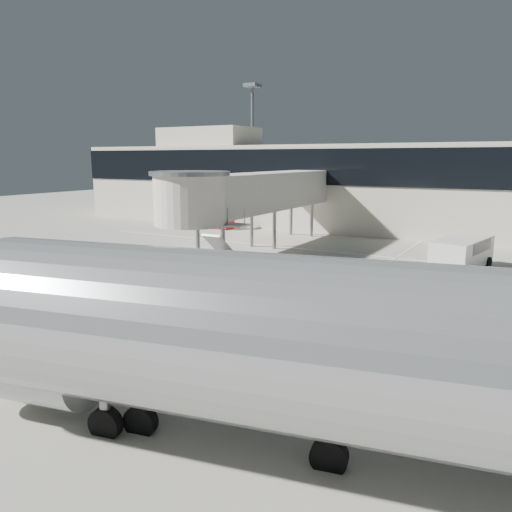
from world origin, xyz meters
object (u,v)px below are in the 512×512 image
object	(u,v)px
ground_worker	(182,299)
aircraft	(332,350)
box_cart_near	(154,306)
box_cart_far	(75,288)
baggage_tug	(292,282)
belt_loader	(215,221)
suitcase_cart	(355,292)
minivan	(463,251)

from	to	relation	value
ground_worker	aircraft	world-z (taller)	aircraft
box_cart_near	box_cart_far	xyz separation A→B (m)	(-5.29, 0.26, 0.09)
baggage_tug	box_cart_near	xyz separation A→B (m)	(-3.61, -6.30, -0.14)
baggage_tug	aircraft	distance (m)	14.66
belt_loader	aircraft	size ratio (longest dim) A/B	0.20
box_cart_near	belt_loader	bearing A→B (deg)	134.58
box_cart_far	aircraft	size ratio (longest dim) A/B	0.18
suitcase_cart	ground_worker	bearing A→B (deg)	-111.25
baggage_tug	suitcase_cart	world-z (taller)	baggage_tug
baggage_tug	belt_loader	world-z (taller)	belt_loader
belt_loader	box_cart_far	bearing A→B (deg)	-69.08
baggage_tug	suitcase_cart	size ratio (longest dim) A/B	0.70
box_cart_near	belt_loader	world-z (taller)	belt_loader
belt_loader	ground_worker	bearing A→B (deg)	-56.18
box_cart_far	ground_worker	distance (m)	6.80
minivan	belt_loader	distance (m)	25.12
suitcase_cart	box_cart_near	size ratio (longest dim) A/B	1.21
ground_worker	belt_loader	bearing A→B (deg)	113.92
baggage_tug	suitcase_cart	bearing A→B (deg)	-18.17
aircraft	ground_worker	bearing A→B (deg)	133.45
suitcase_cart	aircraft	world-z (taller)	aircraft
suitcase_cart	baggage_tug	bearing A→B (deg)	-159.61
baggage_tug	minivan	bearing A→B (deg)	37.27
minivan	belt_loader	bearing A→B (deg)	172.40
box_cart_far	ground_worker	bearing A→B (deg)	0.47
baggage_tug	box_cart_near	bearing A→B (deg)	-138.89
ground_worker	box_cart_near	bearing A→B (deg)	175.65
minivan	aircraft	size ratio (longest dim) A/B	0.29
suitcase_cart	aircraft	size ratio (longest dim) A/B	0.20
aircraft	minivan	bearing A→B (deg)	79.54
ground_worker	aircraft	xyz separation A→B (m)	(9.14, -6.46, 1.83)
suitcase_cart	belt_loader	xyz separation A→B (m)	(-20.38, 18.05, 0.16)
suitcase_cart	box_cart_near	distance (m)	9.38
suitcase_cart	box_cart_far	xyz separation A→B (m)	(-12.18, -6.09, -0.01)
box_cart_near	aircraft	world-z (taller)	aircraft
box_cart_far	belt_loader	world-z (taller)	belt_loader
suitcase_cart	box_cart_far	world-z (taller)	suitcase_cart
box_cart_near	box_cart_far	distance (m)	5.29
ground_worker	baggage_tug	bearing A→B (deg)	63.53
box_cart_near	minivan	world-z (taller)	minivan
suitcase_cart	box_cart_far	size ratio (longest dim) A/B	1.14
aircraft	belt_loader	bearing A→B (deg)	116.79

